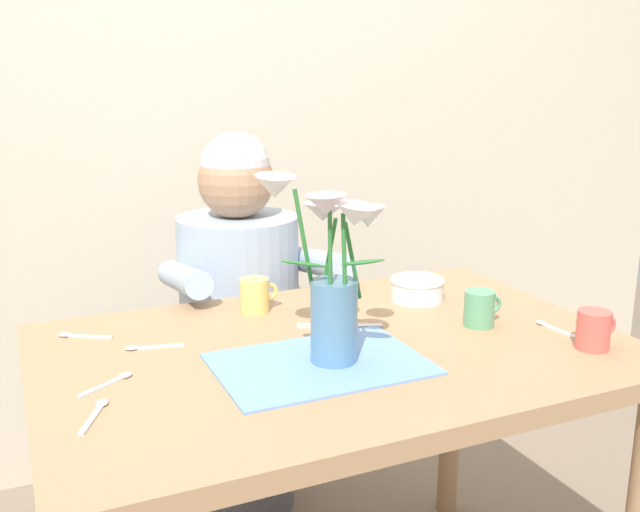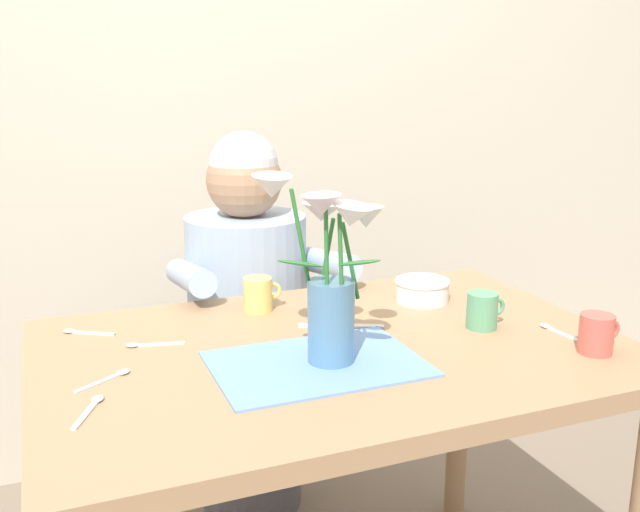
{
  "view_description": "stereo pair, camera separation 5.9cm",
  "coord_description": "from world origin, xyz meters",
  "px_view_note": "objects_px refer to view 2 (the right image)",
  "views": [
    {
      "loc": [
        -0.6,
        -1.25,
        1.28
      ],
      "look_at": [
        -0.01,
        0.05,
        0.92
      ],
      "focal_mm": 39.97,
      "sensor_mm": 36.0,
      "label": 1
    },
    {
      "loc": [
        -0.54,
        -1.27,
        1.28
      ],
      "look_at": [
        -0.01,
        0.05,
        0.92
      ],
      "focal_mm": 39.97,
      "sensor_mm": 36.0,
      "label": 2
    }
  ],
  "objects_px": {
    "ceramic_mug": "(483,310)",
    "coffee_cup": "(259,294)",
    "ceramic_bowl": "(422,289)",
    "tea_cup": "(597,334)",
    "seated_person": "(249,330)",
    "flower_vase": "(328,271)",
    "dinner_knife": "(341,326)"
  },
  "relations": [
    {
      "from": "seated_person",
      "to": "coffee_cup",
      "type": "bearing_deg",
      "value": -98.93
    },
    {
      "from": "flower_vase",
      "to": "ceramic_mug",
      "type": "relative_size",
      "value": 3.97
    },
    {
      "from": "ceramic_mug",
      "to": "tea_cup",
      "type": "relative_size",
      "value": 1.0
    },
    {
      "from": "flower_vase",
      "to": "coffee_cup",
      "type": "xyz_separation_m",
      "value": [
        -0.03,
        0.35,
        -0.14
      ]
    },
    {
      "from": "dinner_knife",
      "to": "tea_cup",
      "type": "xyz_separation_m",
      "value": [
        0.42,
        -0.33,
        0.04
      ]
    },
    {
      "from": "ceramic_bowl",
      "to": "dinner_knife",
      "type": "xyz_separation_m",
      "value": [
        -0.26,
        -0.1,
        -0.03
      ]
    },
    {
      "from": "ceramic_bowl",
      "to": "dinner_knife",
      "type": "relative_size",
      "value": 0.72
    },
    {
      "from": "seated_person",
      "to": "tea_cup",
      "type": "height_order",
      "value": "seated_person"
    },
    {
      "from": "dinner_knife",
      "to": "ceramic_bowl",
      "type": "bearing_deg",
      "value": 44.69
    },
    {
      "from": "flower_vase",
      "to": "tea_cup",
      "type": "xyz_separation_m",
      "value": [
        0.52,
        -0.15,
        -0.14
      ]
    },
    {
      "from": "tea_cup",
      "to": "ceramic_mug",
      "type": "bearing_deg",
      "value": 121.58
    },
    {
      "from": "ceramic_bowl",
      "to": "coffee_cup",
      "type": "distance_m",
      "value": 0.4
    },
    {
      "from": "ceramic_mug",
      "to": "coffee_cup",
      "type": "height_order",
      "value": "same"
    },
    {
      "from": "dinner_knife",
      "to": "flower_vase",
      "type": "bearing_deg",
      "value": -96.47
    },
    {
      "from": "seated_person",
      "to": "dinner_knife",
      "type": "distance_m",
      "value": 0.56
    },
    {
      "from": "seated_person",
      "to": "ceramic_bowl",
      "type": "relative_size",
      "value": 8.35
    },
    {
      "from": "ceramic_mug",
      "to": "tea_cup",
      "type": "xyz_separation_m",
      "value": [
        0.13,
        -0.21,
        0.0
      ]
    },
    {
      "from": "tea_cup",
      "to": "coffee_cup",
      "type": "relative_size",
      "value": 1.0
    },
    {
      "from": "seated_person",
      "to": "coffee_cup",
      "type": "xyz_separation_m",
      "value": [
        -0.07,
        -0.34,
        0.22
      ]
    },
    {
      "from": "seated_person",
      "to": "coffee_cup",
      "type": "distance_m",
      "value": 0.41
    },
    {
      "from": "flower_vase",
      "to": "coffee_cup",
      "type": "bearing_deg",
      "value": 95.16
    },
    {
      "from": "flower_vase",
      "to": "coffee_cup",
      "type": "distance_m",
      "value": 0.38
    },
    {
      "from": "ceramic_bowl",
      "to": "coffee_cup",
      "type": "height_order",
      "value": "coffee_cup"
    },
    {
      "from": "tea_cup",
      "to": "coffee_cup",
      "type": "bearing_deg",
      "value": 137.47
    },
    {
      "from": "seated_person",
      "to": "coffee_cup",
      "type": "height_order",
      "value": "seated_person"
    },
    {
      "from": "flower_vase",
      "to": "ceramic_bowl",
      "type": "relative_size",
      "value": 2.72
    },
    {
      "from": "ceramic_bowl",
      "to": "ceramic_mug",
      "type": "distance_m",
      "value": 0.22
    },
    {
      "from": "seated_person",
      "to": "coffee_cup",
      "type": "relative_size",
      "value": 12.2
    },
    {
      "from": "ceramic_mug",
      "to": "coffee_cup",
      "type": "bearing_deg",
      "value": 144.9
    },
    {
      "from": "seated_person",
      "to": "tea_cup",
      "type": "relative_size",
      "value": 12.2
    },
    {
      "from": "flower_vase",
      "to": "ceramic_bowl",
      "type": "height_order",
      "value": "flower_vase"
    },
    {
      "from": "seated_person",
      "to": "ceramic_mug",
      "type": "distance_m",
      "value": 0.76
    }
  ]
}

